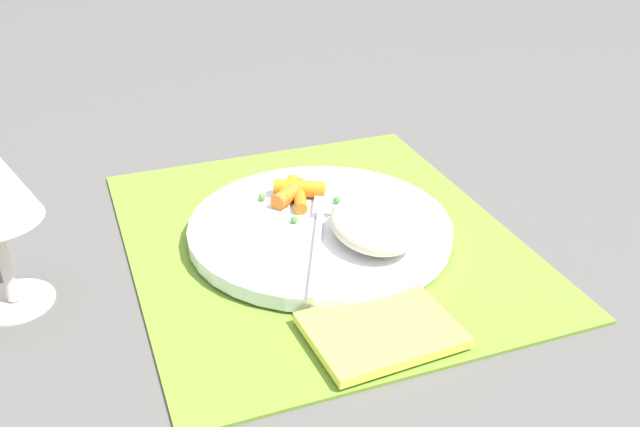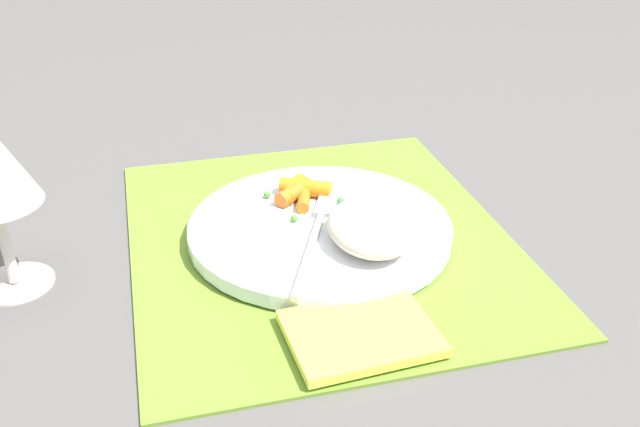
% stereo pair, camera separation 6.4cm
% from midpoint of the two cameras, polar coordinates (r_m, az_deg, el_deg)
% --- Properties ---
extents(ground_plane, '(2.40, 2.40, 0.00)m').
position_cam_midpoint_polar(ground_plane, '(0.72, 2.54, -2.15)').
color(ground_plane, '#565451').
extents(placemat, '(0.42, 0.37, 0.01)m').
position_cam_midpoint_polar(placemat, '(0.72, 2.55, -1.95)').
color(placemat, olive).
rests_on(placemat, ground_plane).
extents(plate, '(0.26, 0.26, 0.01)m').
position_cam_midpoint_polar(plate, '(0.71, 2.56, -1.26)').
color(plate, white).
rests_on(plate, placemat).
extents(rice_mound, '(0.10, 0.08, 0.03)m').
position_cam_midpoint_polar(rice_mound, '(0.67, 6.63, -1.18)').
color(rice_mound, beige).
rests_on(rice_mound, plate).
extents(carrot_portion, '(0.07, 0.07, 0.02)m').
position_cam_midpoint_polar(carrot_portion, '(0.75, 0.90, 1.74)').
color(carrot_portion, orange).
rests_on(carrot_portion, plate).
extents(pea_scatter, '(0.08, 0.08, 0.01)m').
position_cam_midpoint_polar(pea_scatter, '(0.73, 2.31, 0.53)').
color(pea_scatter, '#439242').
rests_on(pea_scatter, plate).
extents(fork, '(0.18, 0.09, 0.01)m').
position_cam_midpoint_polar(fork, '(0.69, 2.39, -1.36)').
color(fork, '#BDBDBD').
rests_on(fork, plate).
extents(napkin, '(0.10, 0.12, 0.01)m').
position_cam_midpoint_polar(napkin, '(0.59, 6.37, -9.38)').
color(napkin, '#EAE54C').
rests_on(napkin, placemat).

